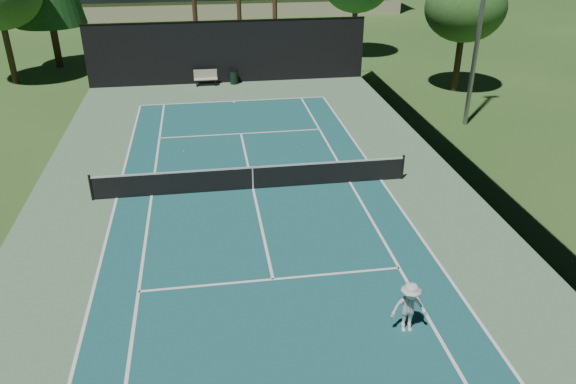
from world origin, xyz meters
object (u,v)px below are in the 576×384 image
(tennis_net, at_px, (253,177))
(player, at_px, (409,308))
(park_bench, at_px, (206,77))
(tennis_ball_b, at_px, (184,151))
(tennis_ball_d, at_px, (90,176))
(tennis_ball_c, at_px, (304,144))
(trash_bin, at_px, (234,77))

(tennis_net, relative_size, player, 8.35)
(tennis_net, height_order, park_bench, tennis_net)
(tennis_net, bearing_deg, player, -70.18)
(tennis_ball_b, xyz_separation_m, tennis_ball_d, (-4.01, -2.15, -0.00))
(tennis_ball_b, relative_size, tennis_ball_c, 0.88)
(tennis_net, height_order, player, player)
(tennis_ball_d, relative_size, trash_bin, 0.06)
(park_bench, relative_size, trash_bin, 1.59)
(tennis_ball_d, height_order, trash_bin, trash_bin)
(tennis_ball_c, bearing_deg, park_bench, 112.04)
(player, relative_size, tennis_ball_c, 21.83)
(tennis_ball_b, distance_m, trash_bin, 11.59)
(trash_bin, bearing_deg, tennis_ball_d, -118.30)
(park_bench, distance_m, trash_bin, 1.84)
(player, xyz_separation_m, tennis_ball_b, (-6.22, 13.74, -0.74))
(tennis_net, distance_m, tennis_ball_b, 5.34)
(player, height_order, park_bench, player)
(player, bearing_deg, tennis_ball_d, 134.33)
(park_bench, bearing_deg, tennis_ball_d, -111.91)
(tennis_ball_b, relative_size, tennis_ball_d, 1.04)
(tennis_ball_c, bearing_deg, player, -88.28)
(tennis_ball_b, bearing_deg, park_bench, 83.26)
(tennis_net, relative_size, tennis_ball_d, 214.85)
(tennis_ball_c, distance_m, trash_bin, 11.51)
(player, height_order, tennis_ball_d, player)
(player, relative_size, trash_bin, 1.63)
(tennis_net, bearing_deg, tennis_ball_d, 161.44)
(tennis_ball_d, distance_m, trash_bin, 15.11)
(player, relative_size, park_bench, 1.03)
(tennis_ball_b, bearing_deg, tennis_ball_d, -151.77)
(player, bearing_deg, tennis_ball_b, 117.25)
(tennis_ball_b, relative_size, park_bench, 0.04)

